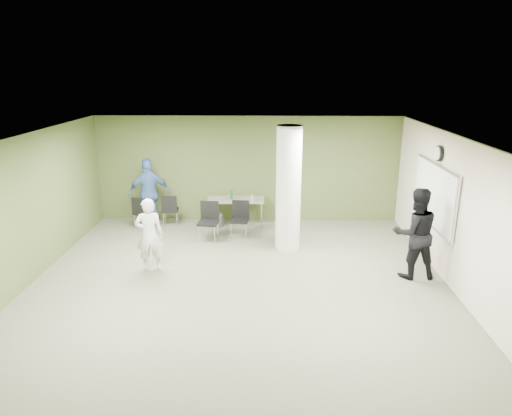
{
  "coord_description": "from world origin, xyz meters",
  "views": [
    {
      "loc": [
        0.55,
        -7.84,
        3.96
      ],
      "look_at": [
        0.3,
        1.0,
        1.25
      ],
      "focal_mm": 32.0,
      "sensor_mm": 36.0,
      "label": 1
    }
  ],
  "objects_px": {
    "woman_white": "(149,235)",
    "man_black": "(415,233)",
    "folding_table": "(236,201)",
    "man_blue": "(150,194)",
    "chair_back_left": "(142,211)"
  },
  "relations": [
    {
      "from": "woman_white",
      "to": "man_black",
      "type": "xyz_separation_m",
      "value": [
        5.24,
        -0.18,
        0.15
      ]
    },
    {
      "from": "woman_white",
      "to": "man_black",
      "type": "relative_size",
      "value": 0.84
    },
    {
      "from": "folding_table",
      "to": "woman_white",
      "type": "relative_size",
      "value": 0.98
    },
    {
      "from": "woman_white",
      "to": "man_blue",
      "type": "relative_size",
      "value": 0.84
    },
    {
      "from": "folding_table",
      "to": "chair_back_left",
      "type": "bearing_deg",
      "value": -171.17
    },
    {
      "from": "chair_back_left",
      "to": "man_black",
      "type": "distance_m",
      "value": 6.62
    },
    {
      "from": "woman_white",
      "to": "man_black",
      "type": "height_order",
      "value": "man_black"
    },
    {
      "from": "chair_back_left",
      "to": "woman_white",
      "type": "xyz_separation_m",
      "value": [
        0.83,
        -2.44,
        0.26
      ]
    },
    {
      "from": "man_blue",
      "to": "chair_back_left",
      "type": "bearing_deg",
      "value": 17.99
    },
    {
      "from": "chair_back_left",
      "to": "man_blue",
      "type": "distance_m",
      "value": 0.48
    },
    {
      "from": "chair_back_left",
      "to": "man_blue",
      "type": "bearing_deg",
      "value": -121.05
    },
    {
      "from": "chair_back_left",
      "to": "woman_white",
      "type": "distance_m",
      "value": 2.59
    },
    {
      "from": "woman_white",
      "to": "man_blue",
      "type": "bearing_deg",
      "value": -87.21
    },
    {
      "from": "man_blue",
      "to": "man_black",
      "type": "bearing_deg",
      "value": 135.19
    },
    {
      "from": "woman_white",
      "to": "man_black",
      "type": "distance_m",
      "value": 5.24
    }
  ]
}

